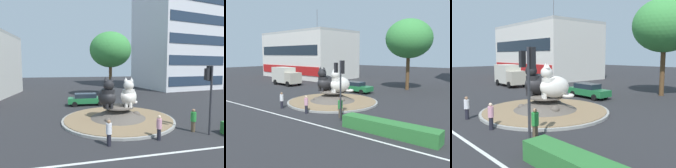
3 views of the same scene
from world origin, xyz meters
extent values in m
plane|color=#28282B|center=(0.00, 0.00, 0.00)|extent=(160.00, 160.00, 0.00)
cube|color=silver|center=(0.00, -7.20, 0.00)|extent=(112.00, 0.20, 0.01)
cylinder|color=gray|center=(0.00, 0.00, 0.09)|extent=(10.12, 10.12, 0.18)
cylinder|color=#846B4C|center=(0.00, 0.00, 0.21)|extent=(9.71, 9.71, 0.05)
cone|color=#564F47|center=(0.00, 0.00, 0.76)|extent=(5.03, 5.03, 1.05)
cylinder|color=#564F47|center=(0.00, 0.00, 1.22)|extent=(2.77, 2.77, 0.12)
ellipsoid|color=#564F47|center=(1.61, -0.38, 0.53)|extent=(0.73, 0.69, 0.58)
ellipsoid|color=#564F47|center=(-0.44, 1.80, 0.45)|extent=(0.55, 0.46, 0.44)
ellipsoid|color=#564F47|center=(-1.26, -1.43, 0.45)|extent=(0.53, 0.57, 0.42)
ellipsoid|color=black|center=(-1.04, 0.04, 2.15)|extent=(1.64, 2.46, 1.74)
cylinder|color=black|center=(-1.02, -0.44, 2.35)|extent=(1.18, 1.18, 1.08)
sphere|color=black|center=(-1.01, -0.61, 3.29)|extent=(0.95, 0.95, 0.95)
torus|color=black|center=(-0.70, 1.03, 1.46)|extent=(1.21, 1.21, 0.22)
cone|color=black|center=(-0.75, -0.60, 3.85)|extent=(0.41, 0.41, 0.39)
cone|color=black|center=(-1.27, -0.62, 3.85)|extent=(0.41, 0.41, 0.39)
cylinder|color=black|center=(-0.80, -0.82, 1.50)|extent=(0.30, 0.30, 0.43)
cylinder|color=black|center=(-1.19, -0.84, 1.50)|extent=(0.30, 0.30, 0.43)
ellipsoid|color=silver|center=(1.04, 0.09, 2.12)|extent=(2.14, 2.66, 1.67)
cylinder|color=silver|center=(0.89, -0.34, 2.31)|extent=(1.39, 1.39, 1.05)
sphere|color=silver|center=(0.83, -0.50, 3.22)|extent=(0.92, 0.92, 0.92)
torus|color=silver|center=(1.71, 0.86, 1.45)|extent=(1.22, 1.22, 0.21)
cone|color=silver|center=(1.07, -0.58, 3.76)|extent=(0.48, 0.48, 0.38)
cone|color=silver|center=(0.60, -0.42, 3.76)|extent=(0.48, 0.48, 0.38)
cylinder|color=silver|center=(0.95, -0.76, 1.49)|extent=(0.29, 0.29, 0.42)
cylinder|color=silver|center=(0.59, -0.63, 1.49)|extent=(0.29, 0.29, 0.42)
cylinder|color=#2D2D33|center=(5.35, -5.22, 2.46)|extent=(0.14, 0.14, 4.92)
cube|color=black|center=(5.34, -5.00, 4.40)|extent=(0.34, 0.27, 1.05)
sphere|color=#360606|center=(5.33, -4.92, 4.71)|extent=(0.18, 0.18, 0.18)
sphere|color=#392706|center=(5.33, -4.92, 4.40)|extent=(0.18, 0.18, 0.18)
sphere|color=green|center=(5.33, -4.92, 4.08)|extent=(0.18, 0.18, 0.18)
cube|color=black|center=(4.91, -5.26, 4.35)|extent=(0.22, 0.30, 0.80)
cube|color=silver|center=(-24.41, 19.51, 5.04)|extent=(22.22, 13.41, 10.09)
cube|color=#B21919|center=(-24.77, 13.39, 2.02)|extent=(20.64, 1.36, 1.82)
cube|color=#19232D|center=(-24.77, 13.41, 6.25)|extent=(19.78, 1.27, 2.02)
cube|color=#B2B2AD|center=(-24.41, 19.51, 10.34)|extent=(22.22, 13.41, 0.50)
cylinder|color=#4C4C51|center=(-19.11, 17.17, 12.75)|extent=(0.10, 0.10, 4.32)
cube|color=#2D7033|center=(9.85, -5.70, 0.45)|extent=(6.94, 1.20, 0.90)
cylinder|color=brown|center=(2.63, 14.52, 2.50)|extent=(0.52, 0.52, 4.99)
ellipsoid|color=#3D8E42|center=(2.63, 14.52, 7.75)|extent=(6.90, 6.90, 5.86)
cylinder|color=black|center=(1.37, -5.29, 0.39)|extent=(0.26, 0.26, 0.77)
cylinder|color=pink|center=(1.37, -5.29, 1.11)|extent=(0.35, 0.35, 0.67)
sphere|color=beige|center=(1.37, -5.29, 1.56)|extent=(0.22, 0.22, 0.22)
cylinder|color=black|center=(-2.06, -5.44, 0.38)|extent=(0.27, 0.27, 0.76)
cylinder|color=silver|center=(-2.06, -5.44, 1.09)|extent=(0.36, 0.36, 0.66)
sphere|color=#936B4C|center=(-2.06, -5.44, 1.53)|extent=(0.22, 0.22, 0.22)
cylinder|color=brown|center=(4.65, -4.37, 0.40)|extent=(0.30, 0.30, 0.80)
cylinder|color=#288C38|center=(4.65, -4.37, 1.15)|extent=(0.40, 0.40, 0.70)
sphere|color=#936B4C|center=(4.65, -4.37, 1.61)|extent=(0.23, 0.23, 0.23)
cube|color=#1E6B38|center=(-2.02, 7.51, 0.65)|extent=(4.87, 1.98, 0.67)
cube|color=#19232D|center=(-2.25, 7.52, 1.25)|extent=(2.76, 1.67, 0.53)
cylinder|color=black|center=(-0.39, 8.30, 0.32)|extent=(0.65, 0.25, 0.64)
cylinder|color=black|center=(-0.48, 6.56, 0.32)|extent=(0.65, 0.25, 0.64)
cylinder|color=black|center=(-3.55, 8.46, 0.32)|extent=(0.65, 0.25, 0.64)
cylinder|color=black|center=(-3.64, 6.72, 0.32)|extent=(0.65, 0.25, 0.64)
cube|color=#B7AD99|center=(-14.24, 6.18, 1.38)|extent=(2.01, 2.51, 1.86)
cube|color=beige|center=(-17.23, 6.46, 1.78)|extent=(4.41, 2.73, 2.66)
cylinder|color=black|center=(-14.07, 7.35, 0.45)|extent=(0.92, 0.38, 0.90)
cylinder|color=black|center=(-14.29, 5.00, 0.45)|extent=(0.92, 0.38, 0.90)
cylinder|color=black|center=(-18.02, 7.71, 0.45)|extent=(0.92, 0.38, 0.90)
cylinder|color=black|center=(-18.24, 5.37, 0.45)|extent=(0.92, 0.38, 0.90)
camera|label=1|loc=(-4.48, -16.40, 4.81)|focal=30.28mm
camera|label=2|loc=(16.92, -19.62, 5.41)|focal=37.35mm
camera|label=3|loc=(14.94, -11.79, 4.54)|focal=38.83mm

